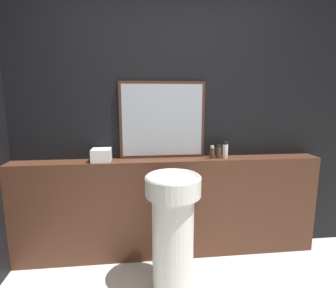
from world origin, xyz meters
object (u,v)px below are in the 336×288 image
at_px(conditioner_bottle, 219,152).
at_px(lotion_bottle, 225,150).
at_px(mirror, 162,120).
at_px(shampoo_bottle, 212,152).
at_px(pedestal_sink, 173,227).
at_px(towel_stack, 101,155).

xyz_separation_m(conditioner_bottle, lotion_bottle, (0.06, 0.00, 0.01)).
distance_m(mirror, shampoo_bottle, 0.55).
height_order(pedestal_sink, shampoo_bottle, shampoo_bottle).
distance_m(pedestal_sink, shampoo_bottle, 0.78).
relative_size(mirror, shampoo_bottle, 6.59).
bearing_deg(conditioner_bottle, pedestal_sink, -137.50).
bearing_deg(shampoo_bottle, conditioner_bottle, -0.00).
relative_size(conditioner_bottle, lotion_bottle, 0.80).
bearing_deg(mirror, conditioner_bottle, -9.01).
bearing_deg(lotion_bottle, pedestal_sink, -140.96).
distance_m(conditioner_bottle, lotion_bottle, 0.06).
distance_m(towel_stack, shampoo_bottle, 1.00).
relative_size(towel_stack, shampoo_bottle, 1.42).
relative_size(mirror, lotion_bottle, 5.05).
bearing_deg(shampoo_bottle, towel_stack, 180.00).
bearing_deg(shampoo_bottle, mirror, 169.80).
relative_size(pedestal_sink, lotion_bottle, 6.01).
relative_size(pedestal_sink, conditioner_bottle, 7.48).
bearing_deg(lotion_bottle, shampoo_bottle, -180.00).
bearing_deg(pedestal_sink, mirror, 93.43).
xyz_separation_m(towel_stack, shampoo_bottle, (1.00, -0.00, -0.00)).
xyz_separation_m(pedestal_sink, lotion_bottle, (0.55, 0.44, 0.50)).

